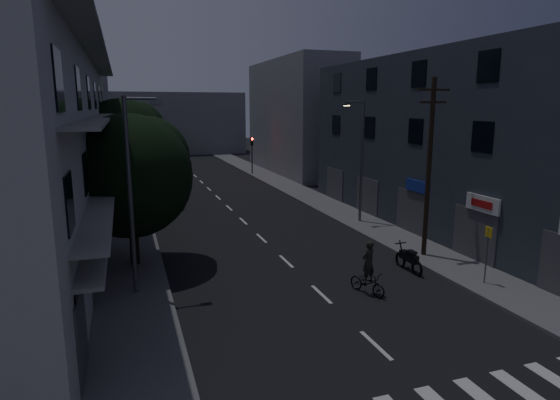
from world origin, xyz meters
TOP-DOWN VIEW (x-y plane):
  - ground at (0.00, 25.00)m, footprint 160.00×160.00m
  - sidewalk_left at (-7.50, 25.00)m, footprint 3.00×90.00m
  - sidewalk_right at (7.50, 25.00)m, footprint 3.00×90.00m
  - lane_markings at (0.00, 31.25)m, footprint 0.15×60.50m
  - building_left at (-11.98, 18.00)m, footprint 7.00×36.00m
  - building_right at (11.99, 14.00)m, footprint 6.19×28.00m
  - building_far_left at (-12.00, 48.00)m, footprint 6.00×20.00m
  - building_far_right at (12.00, 42.00)m, footprint 6.00×20.00m
  - building_far_end at (0.00, 70.00)m, footprint 24.00×8.00m
  - tree_near at (-7.24, 12.72)m, footprint 5.93×5.93m
  - tree_mid at (-7.47, 27.25)m, footprint 6.69×6.69m
  - tree_far at (-7.16, 33.25)m, footprint 6.20×6.20m
  - traffic_signal_far_right at (6.42, 41.37)m, footprint 0.28×0.37m
  - traffic_signal_far_left at (-6.54, 40.17)m, footprint 0.28×0.37m
  - street_lamp_left_near at (-7.26, 8.88)m, footprint 1.51×0.25m
  - street_lamp_right at (7.25, 17.03)m, footprint 1.51×0.25m
  - street_lamp_left_far at (-7.14, 30.03)m, footprint 1.51×0.25m
  - utility_pole at (7.05, 9.38)m, footprint 1.80×0.24m
  - bus_stop_sign at (7.15, 5.09)m, footprint 0.06×0.35m
  - motorcycle at (5.10, 7.83)m, footprint 0.62×2.14m
  - cyclist at (1.86, 5.97)m, footprint 1.26×1.93m

SIDE VIEW (x-z plane):
  - ground at x=0.00m, z-range 0.00..0.00m
  - lane_markings at x=0.00m, z-range 0.00..0.01m
  - sidewalk_left at x=-7.50m, z-range 0.00..0.15m
  - sidewalk_right at x=7.50m, z-range 0.00..0.15m
  - motorcycle at x=5.10m, z-range -0.14..1.23m
  - cyclist at x=1.86m, z-range -0.38..1.94m
  - bus_stop_sign at x=7.15m, z-range 0.63..3.15m
  - traffic_signal_far_right at x=6.42m, z-range 1.05..5.15m
  - traffic_signal_far_left at x=-6.54m, z-range 1.05..5.15m
  - street_lamp_left_near at x=-7.26m, z-range 0.60..8.60m
  - street_lamp_right at x=7.25m, z-range 0.60..8.60m
  - street_lamp_left_far at x=-7.14m, z-range 0.60..8.60m
  - tree_near at x=-7.24m, z-range 1.07..8.38m
  - utility_pole at x=7.05m, z-range 0.37..9.37m
  - tree_far at x=-7.16m, z-range 1.12..8.78m
  - building_far_end at x=0.00m, z-range 0.00..10.00m
  - tree_mid at x=-7.47m, z-range 1.18..9.41m
  - building_right at x=11.99m, z-range 0.00..11.00m
  - building_far_right at x=12.00m, z-range 0.00..13.00m
  - building_left at x=-11.98m, z-range -0.01..13.99m
  - building_far_left at x=-12.00m, z-range 0.00..16.00m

